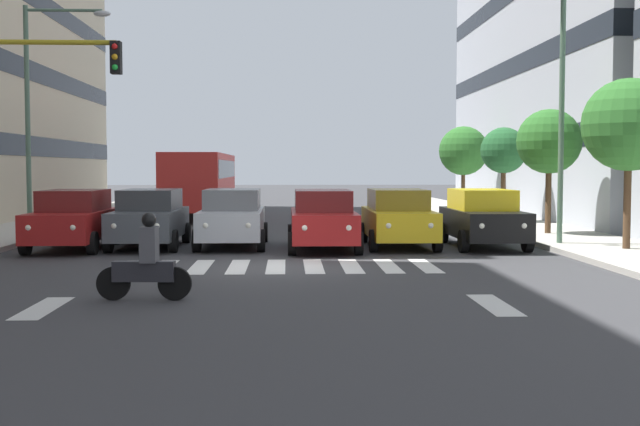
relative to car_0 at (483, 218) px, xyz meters
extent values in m
plane|color=#38383A|center=(6.08, 4.39, -0.89)|extent=(180.00, 180.00, 0.00)
cube|color=black|center=(-9.58, -14.90, 2.69)|extent=(9.32, 24.47, 0.90)
cube|color=black|center=(-9.58, -14.90, 6.26)|extent=(9.32, 24.47, 0.90)
cube|color=silver|center=(2.48, 4.39, -0.88)|extent=(0.45, 2.80, 0.01)
cube|color=silver|center=(3.38, 4.39, -0.88)|extent=(0.45, 2.80, 0.01)
cube|color=silver|center=(4.28, 4.39, -0.88)|extent=(0.45, 2.80, 0.01)
cube|color=silver|center=(5.18, 4.39, -0.88)|extent=(0.45, 2.80, 0.01)
cube|color=silver|center=(6.08, 4.39, -0.88)|extent=(0.45, 2.80, 0.01)
cube|color=silver|center=(6.98, 4.39, -0.88)|extent=(0.45, 2.80, 0.01)
cube|color=silver|center=(7.88, 4.39, -0.88)|extent=(0.45, 2.80, 0.01)
cube|color=silver|center=(8.78, 4.39, -0.88)|extent=(0.45, 2.80, 0.01)
cube|color=silver|center=(9.68, 4.39, -0.88)|extent=(0.45, 2.80, 0.01)
cube|color=silver|center=(2.23, 9.89, -0.88)|extent=(0.50, 2.20, 0.01)
cube|color=silver|center=(9.92, 9.89, -0.88)|extent=(0.50, 2.20, 0.01)
cube|color=black|center=(0.00, 0.05, -0.17)|extent=(1.80, 4.40, 0.80)
cube|color=yellow|center=(0.00, -0.15, 0.53)|extent=(1.58, 2.46, 0.60)
cylinder|color=black|center=(-0.90, 1.50, -0.57)|extent=(0.22, 0.64, 0.64)
cylinder|color=black|center=(0.90, 1.50, -0.57)|extent=(0.22, 0.64, 0.64)
cylinder|color=black|center=(-0.90, -1.40, -0.57)|extent=(0.22, 0.64, 0.64)
cylinder|color=black|center=(0.90, -1.40, -0.57)|extent=(0.22, 0.64, 0.64)
sphere|color=white|center=(-0.58, 2.20, -0.09)|extent=(0.18, 0.18, 0.18)
sphere|color=white|center=(0.58, 2.20, -0.09)|extent=(0.18, 0.18, 0.18)
cube|color=gold|center=(2.50, -0.15, -0.17)|extent=(1.80, 4.40, 0.80)
cube|color=olive|center=(2.50, -0.35, 0.53)|extent=(1.58, 2.46, 0.60)
cylinder|color=black|center=(1.60, 1.31, -0.57)|extent=(0.22, 0.64, 0.64)
cylinder|color=black|center=(3.40, 1.31, -0.57)|extent=(0.22, 0.64, 0.64)
cylinder|color=black|center=(1.60, -1.60, -0.57)|extent=(0.22, 0.64, 0.64)
cylinder|color=black|center=(3.40, -1.60, -0.57)|extent=(0.22, 0.64, 0.64)
sphere|color=white|center=(1.92, 2.00, -0.09)|extent=(0.18, 0.18, 0.18)
sphere|color=white|center=(3.07, 2.00, -0.09)|extent=(0.18, 0.18, 0.18)
cube|color=maroon|center=(4.78, 0.57, -0.17)|extent=(1.80, 4.40, 0.80)
cube|color=maroon|center=(4.78, 0.37, 0.53)|extent=(1.58, 2.46, 0.60)
cylinder|color=black|center=(3.88, 2.02, -0.57)|extent=(0.22, 0.64, 0.64)
cylinder|color=black|center=(5.68, 2.02, -0.57)|extent=(0.22, 0.64, 0.64)
cylinder|color=black|center=(3.88, -0.88, -0.57)|extent=(0.22, 0.64, 0.64)
cylinder|color=black|center=(5.68, -0.88, -0.57)|extent=(0.22, 0.64, 0.64)
sphere|color=white|center=(4.20, 2.72, -0.09)|extent=(0.18, 0.18, 0.18)
sphere|color=white|center=(5.35, 2.72, -0.09)|extent=(0.18, 0.18, 0.18)
cube|color=#B2B7BC|center=(7.44, -0.40, -0.17)|extent=(1.80, 4.40, 0.80)
cube|color=slate|center=(7.44, -0.60, 0.53)|extent=(1.58, 2.46, 0.60)
cylinder|color=black|center=(6.54, 1.05, -0.57)|extent=(0.22, 0.64, 0.64)
cylinder|color=black|center=(8.34, 1.05, -0.57)|extent=(0.22, 0.64, 0.64)
cylinder|color=black|center=(6.54, -1.85, -0.57)|extent=(0.22, 0.64, 0.64)
cylinder|color=black|center=(8.34, -1.85, -0.57)|extent=(0.22, 0.64, 0.64)
sphere|color=white|center=(6.86, 1.75, -0.09)|extent=(0.18, 0.18, 0.18)
sphere|color=white|center=(8.01, 1.75, -0.09)|extent=(0.18, 0.18, 0.18)
cube|color=#474C51|center=(9.88, -0.32, -0.17)|extent=(1.80, 4.40, 0.80)
cube|color=#343639|center=(9.88, -0.52, 0.53)|extent=(1.58, 2.46, 0.60)
cylinder|color=black|center=(8.98, 1.13, -0.57)|extent=(0.22, 0.64, 0.64)
cylinder|color=black|center=(10.78, 1.13, -0.57)|extent=(0.22, 0.64, 0.64)
cylinder|color=black|center=(8.98, -1.77, -0.57)|extent=(0.22, 0.64, 0.64)
cylinder|color=black|center=(10.78, -1.77, -0.57)|extent=(0.22, 0.64, 0.64)
sphere|color=white|center=(9.30, 1.83, -0.09)|extent=(0.18, 0.18, 0.18)
sphere|color=white|center=(10.46, 1.83, -0.09)|extent=(0.18, 0.18, 0.18)
cube|color=maroon|center=(11.98, 0.20, -0.17)|extent=(1.80, 4.40, 0.80)
cube|color=maroon|center=(11.98, 0.00, 0.53)|extent=(1.58, 2.46, 0.60)
cylinder|color=black|center=(11.08, 1.65, -0.57)|extent=(0.22, 0.64, 0.64)
cylinder|color=black|center=(12.88, 1.65, -0.57)|extent=(0.22, 0.64, 0.64)
cylinder|color=black|center=(11.08, -1.26, -0.57)|extent=(0.22, 0.64, 0.64)
cylinder|color=black|center=(12.88, -1.26, -0.57)|extent=(0.22, 0.64, 0.64)
sphere|color=white|center=(11.40, 2.35, -0.09)|extent=(0.18, 0.18, 0.18)
sphere|color=white|center=(12.56, 2.35, -0.09)|extent=(0.18, 0.18, 0.18)
cube|color=red|center=(9.88, -14.49, 0.86)|extent=(2.50, 10.50, 2.50)
cube|color=black|center=(9.88, -14.49, 1.41)|extent=(2.52, 9.87, 0.80)
cylinder|color=black|center=(8.63, -10.81, -0.39)|extent=(0.28, 1.00, 1.00)
cylinder|color=black|center=(11.13, -10.81, -0.39)|extent=(0.28, 1.00, 1.00)
cylinder|color=black|center=(8.63, -17.64, -0.39)|extent=(0.28, 1.00, 1.00)
cylinder|color=black|center=(11.13, -17.64, -0.39)|extent=(0.28, 1.00, 1.00)
cylinder|color=black|center=(8.91, 9.12, -0.59)|extent=(0.60, 0.13, 0.60)
cylinder|color=black|center=(7.81, 9.19, -0.59)|extent=(0.60, 0.13, 0.60)
cube|color=#232328|center=(8.36, 9.15, -0.37)|extent=(1.11, 0.30, 0.36)
cube|color=#4C4C51|center=(8.26, 9.16, 0.11)|extent=(0.30, 0.38, 0.64)
sphere|color=black|center=(8.26, 9.16, 0.55)|extent=(0.26, 0.26, 0.26)
cylinder|color=#AD991E|center=(11.60, 4.29, 4.41)|extent=(3.55, 0.12, 0.12)
cube|color=black|center=(9.82, 4.29, 4.06)|extent=(0.24, 0.28, 0.76)
sphere|color=red|center=(9.82, 4.44, 4.30)|extent=(0.14, 0.14, 0.14)
sphere|color=orange|center=(9.82, 4.44, 4.06)|extent=(0.14, 0.14, 0.14)
sphere|color=green|center=(9.82, 4.44, 3.82)|extent=(0.14, 0.14, 0.14)
cylinder|color=#4C6B56|center=(-2.22, 0.29, 2.99)|extent=(0.16, 0.16, 7.44)
cylinder|color=#4C6B56|center=(14.37, -3.44, 3.03)|extent=(0.16, 0.16, 7.53)
cylinder|color=#4C6B56|center=(13.13, -3.44, 6.64)|extent=(2.49, 0.10, 0.10)
ellipsoid|color=#B7BCC1|center=(11.88, -3.44, 6.54)|extent=(0.56, 0.28, 0.20)
cylinder|color=#513823|center=(-3.48, 2.01, 0.58)|extent=(0.20, 0.20, 2.62)
sphere|color=#2D6B28|center=(-3.48, 2.01, 2.65)|extent=(2.53, 2.53, 2.53)
cylinder|color=#513823|center=(-3.02, -3.20, 0.49)|extent=(0.20, 0.20, 2.44)
sphere|color=#2D6B28|center=(-3.02, -3.20, 2.36)|extent=(2.18, 2.18, 2.18)
cylinder|color=#513823|center=(-3.10, -9.14, 0.44)|extent=(0.20, 0.20, 2.36)
sphere|color=#235B2D|center=(-3.10, -9.14, 2.19)|extent=(1.89, 1.89, 1.89)
cylinder|color=#513823|center=(-3.06, -16.48, 0.42)|extent=(0.20, 0.20, 2.32)
sphere|color=#2D6B28|center=(-3.06, -16.48, 2.32)|extent=(2.46, 2.46, 2.46)
camera|label=1|loc=(5.80, 23.41, 1.48)|focal=44.82mm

